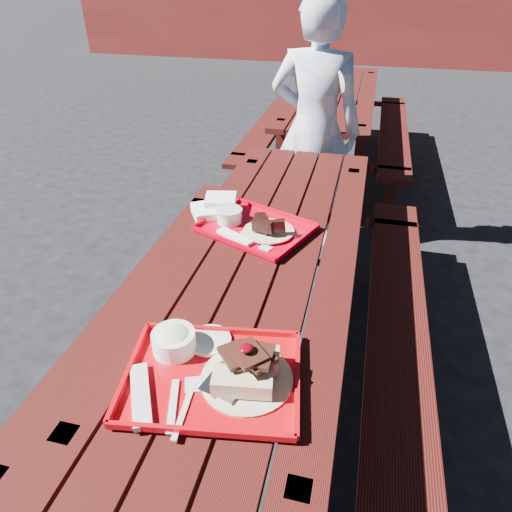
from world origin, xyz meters
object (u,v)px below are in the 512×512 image
picnic_table_near (264,288)px  person (314,130)px  picnic_table_far (332,113)px  near_tray (213,365)px  far_tray (253,226)px

picnic_table_near → person: size_ratio=1.46×
picnic_table_far → person: 1.43m
near_tray → picnic_table_far: bearing=90.1°
near_tray → far_tray: 0.84m
picnic_table_near → person: 1.42m
picnic_table_far → person: size_ratio=1.46×
picnic_table_far → far_tray: far_tray is taller
near_tray → far_tray: (-0.09, 0.83, -0.01)m
picnic_table_near → far_tray: bearing=120.1°
person → near_tray: bearing=96.6°
picnic_table_near → picnic_table_far: 2.80m
picnic_table_near → picnic_table_far: bearing=90.0°
near_tray → person: bearing=90.0°
picnic_table_near → near_tray: 0.72m
picnic_table_near → near_tray: (0.01, -0.68, 0.23)m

